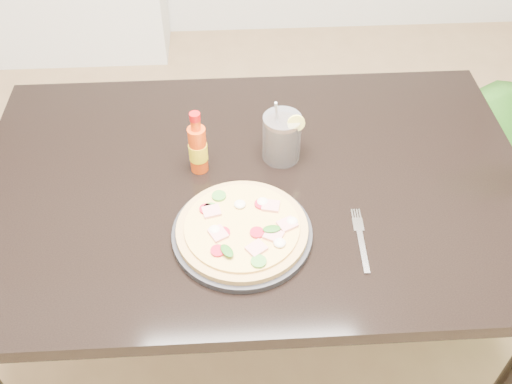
{
  "coord_description": "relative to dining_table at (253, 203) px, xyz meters",
  "views": [
    {
      "loc": [
        0.23,
        -0.81,
        1.76
      ],
      "look_at": [
        0.28,
        0.09,
        0.83
      ],
      "focal_mm": 40.0,
      "sensor_mm": 36.0,
      "label": 1
    }
  ],
  "objects": [
    {
      "name": "dining_table",
      "position": [
        0.0,
        0.0,
        0.0
      ],
      "size": [
        1.4,
        0.9,
        0.75
      ],
      "color": "black",
      "rests_on": "ground"
    },
    {
      "name": "plate",
      "position": [
        -0.04,
        -0.18,
        0.09
      ],
      "size": [
        0.32,
        0.32,
        0.02
      ],
      "primitive_type": "cylinder",
      "color": "#232325",
      "rests_on": "dining_table"
    },
    {
      "name": "pizza",
      "position": [
        -0.03,
        -0.18,
        0.11
      ],
      "size": [
        0.3,
        0.3,
        0.03
      ],
      "color": "tan",
      "rests_on": "plate"
    },
    {
      "name": "hot_sauce_bottle",
      "position": [
        -0.14,
        0.05,
        0.15
      ],
      "size": [
        0.06,
        0.06,
        0.18
      ],
      "rotation": [
        0.0,
        0.0,
        0.34
      ],
      "color": "#E0420D",
      "rests_on": "dining_table"
    },
    {
      "name": "cola_cup",
      "position": [
        0.08,
        0.09,
        0.14
      ],
      "size": [
        0.1,
        0.1,
        0.19
      ],
      "rotation": [
        0.0,
        0.0,
        0.34
      ],
      "color": "black",
      "rests_on": "dining_table"
    },
    {
      "name": "fork",
      "position": [
        0.23,
        -0.2,
        0.09
      ],
      "size": [
        0.03,
        0.19,
        0.0
      ],
      "rotation": [
        0.0,
        0.0,
        -0.04
      ],
      "color": "silver",
      "rests_on": "dining_table"
    },
    {
      "name": "plant_pot",
      "position": [
        1.0,
        0.34,
        -0.56
      ],
      "size": [
        0.28,
        0.28,
        0.22
      ],
      "primitive_type": "cylinder",
      "color": "brown",
      "rests_on": "ground"
    },
    {
      "name": "media_console",
      "position": [
        -1.08,
        1.86,
        -0.42
      ],
      "size": [
        1.4,
        0.34,
        0.5
      ],
      "primitive_type": "cube",
      "color": "white",
      "rests_on": "ground"
    }
  ]
}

